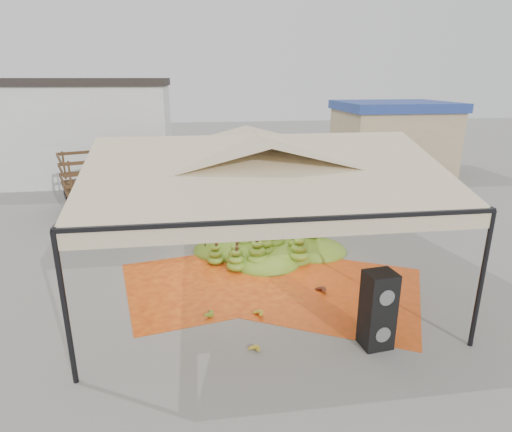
{
  "coord_description": "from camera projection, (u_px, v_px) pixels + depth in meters",
  "views": [
    {
      "loc": [
        -1.63,
        -11.05,
        5.41
      ],
      "look_at": [
        0.2,
        1.5,
        1.3
      ],
      "focal_mm": 30.0,
      "sensor_mm": 36.0,
      "label": 1
    }
  ],
  "objects": [
    {
      "name": "building_white",
      "position": [
        38.0,
        130.0,
        23.27
      ],
      "size": [
        14.3,
        6.3,
        5.4
      ],
      "color": "silver",
      "rests_on": "ground"
    },
    {
      "name": "tarp_left",
      "position": [
        207.0,
        283.0,
        11.82
      ],
      "size": [
        5.0,
        4.84,
        0.01
      ],
      "primitive_type": "cube",
      "rotation": [
        0.0,
        0.0,
        0.21
      ],
      "color": "orange",
      "rests_on": "ground"
    },
    {
      "name": "truck_right",
      "position": [
        361.0,
        168.0,
        20.34
      ],
      "size": [
        6.48,
        3.89,
        2.1
      ],
      "rotation": [
        0.0,
        0.0,
        0.32
      ],
      "color": "#4D3219",
      "rests_on": "ground"
    },
    {
      "name": "truck_left",
      "position": [
        158.0,
        169.0,
        18.96
      ],
      "size": [
        7.7,
        4.8,
        2.5
      ],
      "rotation": [
        0.0,
        0.0,
        0.35
      ],
      "color": "#52321B",
      "rests_on": "ground"
    },
    {
      "name": "tarp_right",
      "position": [
        339.0,
        291.0,
        11.36
      ],
      "size": [
        5.57,
        5.65,
        0.01
      ],
      "primitive_type": "cube",
      "rotation": [
        0.0,
        0.0,
        -0.48
      ],
      "color": "#ED4D16",
      "rests_on": "ground"
    },
    {
      "name": "banana_heap",
      "position": [
        273.0,
        235.0,
        13.81
      ],
      "size": [
        6.36,
        5.83,
        1.11
      ],
      "primitive_type": "ellipsoid",
      "rotation": [
        0.0,
        0.0,
        -0.37
      ],
      "color": "#4E821B",
      "rests_on": "ground"
    },
    {
      "name": "hanging_bunches",
      "position": [
        278.0,
        185.0,
        11.66
      ],
      "size": [
        3.24,
        0.24,
        0.2
      ],
      "color": "#3C7518",
      "rests_on": "ground"
    },
    {
      "name": "canopy_tent",
      "position": [
        257.0,
        162.0,
        11.28
      ],
      "size": [
        8.1,
        8.1,
        4.0
      ],
      "color": "black",
      "rests_on": "ground"
    },
    {
      "name": "hand_red_a",
      "position": [
        375.0,
        282.0,
        11.64
      ],
      "size": [
        0.52,
        0.44,
        0.22
      ],
      "primitive_type": "ellipsoid",
      "rotation": [
        0.0,
        0.0,
        0.09
      ],
      "color": "#512412",
      "rests_on": "ground"
    },
    {
      "name": "hand_red_b",
      "position": [
        319.0,
        289.0,
        11.23
      ],
      "size": [
        0.6,
        0.54,
        0.23
      ],
      "primitive_type": "ellipsoid",
      "rotation": [
        0.0,
        0.0,
        0.3
      ],
      "color": "#501C12",
      "rests_on": "ground"
    },
    {
      "name": "banana_leaves",
      "position": [
        212.0,
        249.0,
        14.15
      ],
      "size": [
        0.96,
        1.36,
        3.7
      ],
      "primitive_type": null,
      "color": "#367D21",
      "rests_on": "ground"
    },
    {
      "name": "ground",
      "position": [
        257.0,
        275.0,
        12.3
      ],
      "size": [
        90.0,
        90.0,
        0.0
      ],
      "primitive_type": "plane",
      "color": "slate",
      "rests_on": "ground"
    },
    {
      "name": "building_tan",
      "position": [
        392.0,
        137.0,
        25.27
      ],
      "size": [
        6.3,
        5.3,
        4.1
      ],
      "color": "tan",
      "rests_on": "ground"
    },
    {
      "name": "speaker_stack",
      "position": [
        378.0,
        310.0,
        8.83
      ],
      "size": [
        0.67,
        0.61,
        1.69
      ],
      "rotation": [
        0.0,
        0.0,
        0.13
      ],
      "color": "black",
      "rests_on": "ground"
    },
    {
      "name": "hand_green",
      "position": [
        206.0,
        312.0,
        10.17
      ],
      "size": [
        0.57,
        0.52,
        0.21
      ],
      "primitive_type": "ellipsoid",
      "rotation": [
        0.0,
        0.0,
        -0.38
      ],
      "color": "#4B7718",
      "rests_on": "ground"
    },
    {
      "name": "hand_yellow_a",
      "position": [
        256.0,
        313.0,
        10.11
      ],
      "size": [
        0.57,
        0.53,
        0.21
      ],
      "primitive_type": "ellipsoid",
      "rotation": [
        0.0,
        0.0,
        0.41
      ],
      "color": "gold",
      "rests_on": "ground"
    },
    {
      "name": "hand_yellow_b",
      "position": [
        253.0,
        349.0,
        8.8
      ],
      "size": [
        0.49,
        0.49,
        0.17
      ],
      "primitive_type": "ellipsoid",
      "rotation": [
        0.0,
        0.0,
        0.78
      ],
      "color": "gold",
      "rests_on": "ground"
    },
    {
      "name": "vendor",
      "position": [
        288.0,
        206.0,
        15.75
      ],
      "size": [
        0.78,
        0.66,
        1.81
      ],
      "primitive_type": "imported",
      "rotation": [
        0.0,
        0.0,
        2.74
      ],
      "color": "gray",
      "rests_on": "ground"
    }
  ]
}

